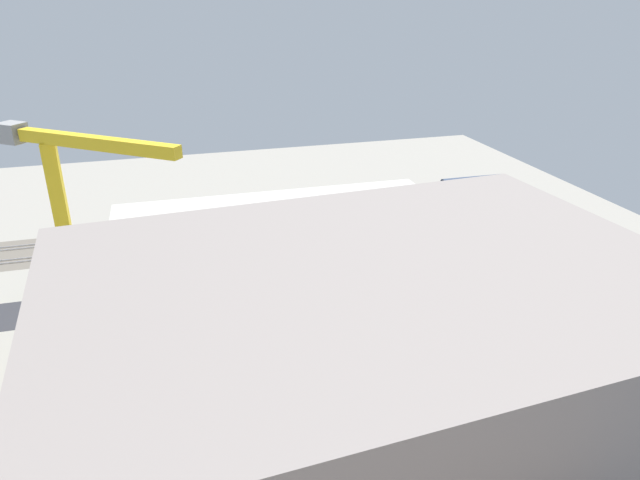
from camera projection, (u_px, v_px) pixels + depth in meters
ground_plane at (275, 270)px, 101.82m from camera, size 166.30×166.30×0.00m
rail_bed at (256, 230)px, 118.92m from camera, size 104.09×15.48×0.01m
street_asphalt at (280, 282)px, 97.85m from camera, size 104.03×10.17×0.01m
track_rails at (256, 229)px, 118.85m from camera, size 103.93×9.04×0.12m
platform_canopy_near at (240, 229)px, 108.76m from camera, size 47.74×5.00×4.35m
locomotive at (385, 203)px, 128.56m from camera, size 15.19×2.83×4.98m
passenger_coach at (473, 188)px, 133.48m from camera, size 16.39×2.99×6.11m
parked_car_0 at (408, 270)px, 100.06m from camera, size 4.39×1.96×1.76m
parked_car_1 at (368, 276)px, 98.30m from camera, size 4.39×1.94×1.59m
parked_car_2 at (328, 281)px, 96.43m from camera, size 4.52×2.09×1.72m
parked_car_3 at (285, 288)px, 94.16m from camera, size 4.26×1.94×1.79m
construction_building at (288, 294)px, 73.66m from camera, size 41.18×22.05×19.84m
construction_roof_slab at (287, 221)px, 69.59m from camera, size 41.79×22.66×0.40m
tower_crane at (78, 263)px, 60.87m from camera, size 17.48×14.49×33.68m
box_truck_0 at (261, 291)px, 91.63m from camera, size 8.42×2.75×3.10m
street_tree_0 at (52, 274)px, 90.52m from camera, size 4.92×4.92×7.10m
street_tree_1 at (295, 234)px, 101.73m from camera, size 6.03×6.03×8.90m
street_tree_2 at (248, 246)px, 98.64m from camera, size 5.93×5.93×8.25m
street_tree_3 at (277, 240)px, 101.06m from camera, size 4.18×4.18×7.40m
traffic_light at (136, 292)px, 85.97m from camera, size 0.50×0.36×6.32m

